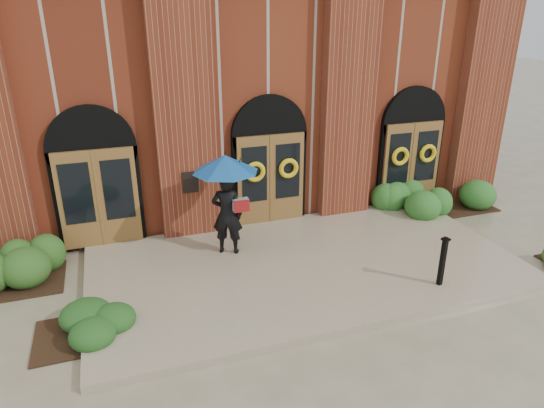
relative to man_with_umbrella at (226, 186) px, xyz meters
name	(u,v)px	position (x,y,z in m)	size (l,w,h in m)	color
ground	(307,270)	(1.60, -1.26, -1.89)	(90.00, 90.00, 0.00)	gray
landing	(305,265)	(1.60, -1.11, -1.82)	(10.00, 5.30, 0.15)	tan
church_building	(218,74)	(1.60, 7.52, 1.61)	(16.20, 12.53, 7.00)	maroon
man_with_umbrella	(226,186)	(0.00, 0.00, 0.00)	(2.07, 2.07, 2.49)	black
metal_post	(443,261)	(4.00, -2.99, -1.16)	(0.18, 0.18, 1.12)	black
hedge_wall_right	(438,197)	(6.80, 0.89, -1.48)	(3.27, 1.31, 0.84)	#285F21
hedge_front_left	(75,325)	(-3.50, -2.14, -1.64)	(1.41, 1.21, 0.50)	#1E4818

